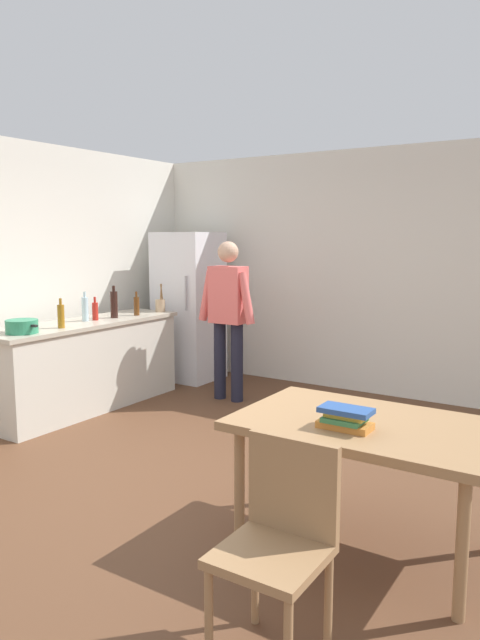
# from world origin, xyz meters

# --- Properties ---
(ground_plane) EXTENTS (14.00, 14.00, 0.00)m
(ground_plane) POSITION_xyz_m (0.00, 0.00, 0.00)
(ground_plane) COLOR brown
(wall_back) EXTENTS (6.40, 0.12, 2.70)m
(wall_back) POSITION_xyz_m (0.00, 3.00, 1.35)
(wall_back) COLOR silver
(wall_back) RESTS_ON ground_plane
(kitchen_counter) EXTENTS (0.64, 2.20, 0.90)m
(kitchen_counter) POSITION_xyz_m (-2.00, 0.80, 0.45)
(kitchen_counter) COLOR beige
(kitchen_counter) RESTS_ON ground_plane
(refrigerator) EXTENTS (0.70, 0.67, 1.80)m
(refrigerator) POSITION_xyz_m (-1.90, 2.40, 0.90)
(refrigerator) COLOR white
(refrigerator) RESTS_ON ground_plane
(person) EXTENTS (0.70, 0.22, 1.70)m
(person) POSITION_xyz_m (-0.95, 1.85, 0.98)
(person) COLOR #1E1E2D
(person) RESTS_ON ground_plane
(dining_table) EXTENTS (1.40, 0.90, 0.75)m
(dining_table) POSITION_xyz_m (1.40, -0.30, 0.67)
(dining_table) COLOR #9E754C
(dining_table) RESTS_ON ground_plane
(chair) EXTENTS (0.42, 0.42, 0.91)m
(chair) POSITION_xyz_m (1.40, -1.27, 0.53)
(chair) COLOR #9E754C
(chair) RESTS_ON ground_plane
(cooking_pot) EXTENTS (0.40, 0.28, 0.12)m
(cooking_pot) POSITION_xyz_m (-1.91, -0.00, 0.96)
(cooking_pot) COLOR #2D845B
(cooking_pot) RESTS_ON kitchen_counter
(utensil_jar) EXTENTS (0.11, 0.11, 0.32)m
(utensil_jar) POSITION_xyz_m (-1.85, 1.81, 0.98)
(utensil_jar) COLOR tan
(utensil_jar) RESTS_ON kitchen_counter
(bottle_sauce_red) EXTENTS (0.06, 0.06, 0.24)m
(bottle_sauce_red) POSITION_xyz_m (-1.97, 0.93, 1.00)
(bottle_sauce_red) COLOR #B22319
(bottle_sauce_red) RESTS_ON kitchen_counter
(bottle_wine_dark) EXTENTS (0.08, 0.08, 0.34)m
(bottle_wine_dark) POSITION_xyz_m (-1.94, 1.16, 1.05)
(bottle_wine_dark) COLOR black
(bottle_wine_dark) RESTS_ON kitchen_counter
(bottle_water_clear) EXTENTS (0.07, 0.07, 0.30)m
(bottle_water_clear) POSITION_xyz_m (-2.01, 0.83, 1.03)
(bottle_water_clear) COLOR silver
(bottle_water_clear) RESTS_ON kitchen_counter
(bottle_beer_brown) EXTENTS (0.06, 0.06, 0.26)m
(bottle_beer_brown) POSITION_xyz_m (-1.87, 1.44, 1.01)
(bottle_beer_brown) COLOR #5B3314
(bottle_beer_brown) RESTS_ON kitchen_counter
(bottle_oil_amber) EXTENTS (0.06, 0.06, 0.28)m
(bottle_oil_amber) POSITION_xyz_m (-1.85, 0.39, 1.02)
(bottle_oil_amber) COLOR #996619
(bottle_oil_amber) RESTS_ON kitchen_counter
(book_stack) EXTENTS (0.28, 0.17, 0.12)m
(book_stack) POSITION_xyz_m (1.35, -0.48, 0.81)
(book_stack) COLOR orange
(book_stack) RESTS_ON dining_table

